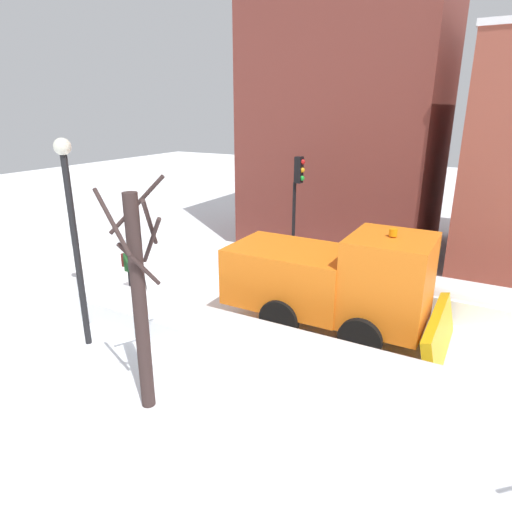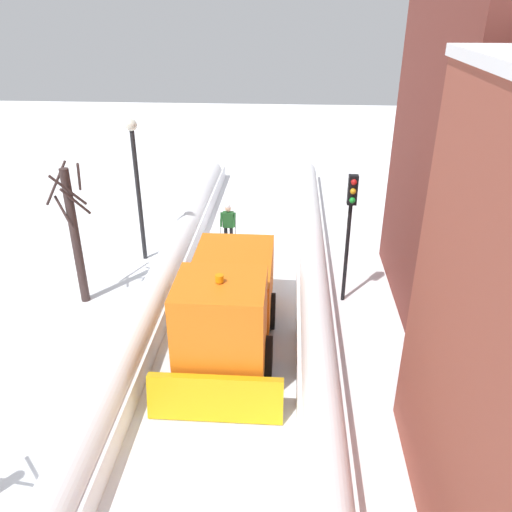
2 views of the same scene
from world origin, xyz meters
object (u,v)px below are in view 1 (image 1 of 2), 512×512
Objects in this scene: street_lamp at (72,220)px; bare_tree_near at (140,299)px; plow_truck at (336,281)px; traffic_light_pole at (297,194)px; skier at (131,265)px.

bare_tree_near is at bearing 69.78° from street_lamp.
bare_tree_near is (5.01, -2.24, 0.94)m from plow_truck.
street_lamp is 1.11× the size of bare_tree_near.
bare_tree_near reaches higher than plow_truck.
plow_truck is at bearing 38.41° from traffic_light_pole.
skier is 0.42× the size of traffic_light_pole.
plow_truck is 4.68m from traffic_light_pole.
street_lamp reaches higher than bare_tree_near.
skier is 4.08m from street_lamp.
plow_truck is 6.88m from street_lamp.
street_lamp is at bearing -19.96° from traffic_light_pole.
skier is (0.78, -6.74, -0.48)m from plow_truck.
skier is 6.34m from bare_tree_near.
plow_truck is 1.38× the size of traffic_light_pole.
skier is 0.34× the size of street_lamp.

